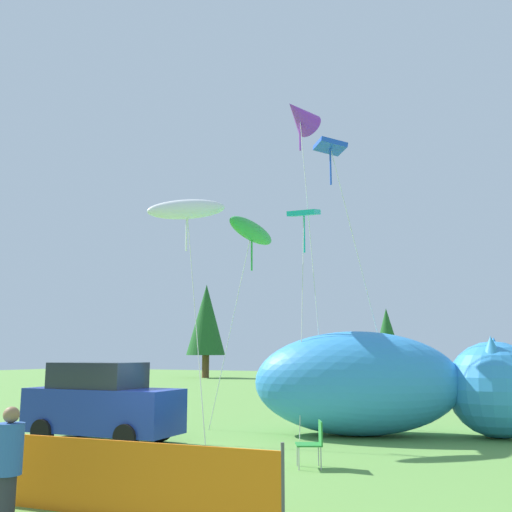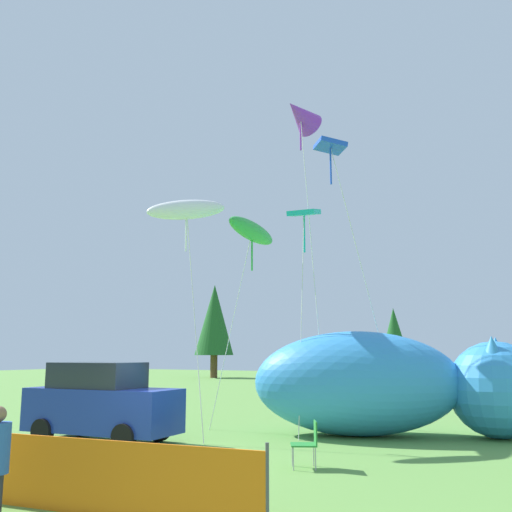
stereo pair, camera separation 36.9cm
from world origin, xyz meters
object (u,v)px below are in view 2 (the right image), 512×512
object	(u,v)px
kite_green_fish	(252,232)
inflatable_cat	(390,387)
kite_blue_box	(332,152)
kite_teal_diamond	(304,216)
kite_white_ghost	(187,210)
folding_chair	(309,440)
kite_purple_delta	(300,115)
parked_car	(101,403)

from	to	relation	value
kite_green_fish	inflatable_cat	bearing A→B (deg)	10.87
inflatable_cat	kite_blue_box	size ratio (longest dim) A/B	0.92
kite_teal_diamond	kite_white_ghost	bearing A→B (deg)	-141.52
kite_blue_box	kite_green_fish	bearing A→B (deg)	-163.52
kite_white_ghost	kite_teal_diamond	xyz separation A→B (m)	(2.94, 2.34, -0.00)
inflatable_cat	kite_blue_box	distance (m)	7.64
folding_chair	kite_white_ghost	xyz separation A→B (m)	(-4.95, 2.60, 6.17)
kite_purple_delta	kite_green_fish	bearing A→B (deg)	-134.40
folding_chair	kite_blue_box	world-z (taller)	kite_blue_box
folding_chair	kite_green_fish	xyz separation A→B (m)	(-3.69, 4.55, 5.74)
inflatable_cat	folding_chair	bearing A→B (deg)	-113.77
kite_teal_diamond	kite_green_fish	bearing A→B (deg)	-166.65
inflatable_cat	kite_purple_delta	bearing A→B (deg)	151.55
kite_green_fish	folding_chair	bearing A→B (deg)	-50.98
folding_chair	kite_purple_delta	world-z (taller)	kite_purple_delta
folding_chair	inflatable_cat	world-z (taller)	inflatable_cat
inflatable_cat	kite_teal_diamond	xyz separation A→B (m)	(-2.45, -0.40, 5.33)
kite_white_ghost	kite_blue_box	size ratio (longest dim) A/B	0.79
parked_car	folding_chair	xyz separation A→B (m)	(6.38, -0.76, -0.48)
inflatable_cat	kite_blue_box	world-z (taller)	kite_blue_box
parked_car	kite_white_ghost	xyz separation A→B (m)	(1.43, 1.84, 5.69)
inflatable_cat	kite_green_fish	distance (m)	6.46
kite_blue_box	folding_chair	bearing A→B (deg)	-77.80
kite_blue_box	kite_teal_diamond	xyz separation A→B (m)	(-0.86, -0.35, -2.14)
parked_car	inflatable_cat	size ratio (longest dim) A/B	0.52
kite_blue_box	kite_purple_delta	bearing A→B (deg)	157.98
inflatable_cat	parked_car	bearing A→B (deg)	-165.14
parked_car	kite_green_fish	size ratio (longest dim) A/B	0.65
folding_chair	kite_teal_diamond	xyz separation A→B (m)	(-2.01, 4.95, 6.16)
folding_chair	kite_purple_delta	xyz separation A→B (m)	(-2.44, 5.82, 10.02)
kite_green_fish	kite_blue_box	bearing A→B (deg)	16.48
parked_car	inflatable_cat	world-z (taller)	inflatable_cat
folding_chair	inflatable_cat	distance (m)	5.42
kite_teal_diamond	inflatable_cat	bearing A→B (deg)	9.16
folding_chair	kite_white_ghost	bearing A→B (deg)	-53.68
kite_purple_delta	kite_white_ghost	bearing A→B (deg)	-128.02
parked_car	kite_white_ghost	size ratio (longest dim) A/B	0.60
kite_blue_box	kite_teal_diamond	bearing A→B (deg)	-157.73
folding_chair	kite_teal_diamond	size ratio (longest dim) A/B	0.14
folding_chair	inflatable_cat	xyz separation A→B (m)	(0.45, 5.34, 0.83)
kite_white_ghost	kite_blue_box	xyz separation A→B (m)	(3.81, 2.69, 2.14)
folding_chair	kite_green_fish	size ratio (longest dim) A/B	0.14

